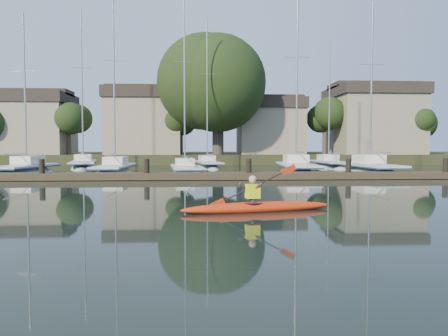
{
  "coord_description": "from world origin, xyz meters",
  "views": [
    {
      "loc": [
        0.17,
        -11.66,
        2.0
      ],
      "look_at": [
        0.98,
        3.6,
        1.2
      ],
      "focal_mm": 35.0,
      "sensor_mm": 36.0,
      "label": 1
    }
  ],
  "objects_px": {
    "sailboat_0": "(25,177)",
    "sailboat_2": "(185,176)",
    "sailboat_6": "(208,169)",
    "sailboat_4": "(371,177)",
    "dock": "(198,176)",
    "sailboat_3": "(297,176)",
    "sailboat_5": "(83,170)",
    "sailboat_7": "(329,170)",
    "sailboat_1": "(115,176)",
    "kayak": "(257,205)"
  },
  "relations": [
    {
      "from": "sailboat_0",
      "to": "sailboat_2",
      "type": "relative_size",
      "value": 0.93
    },
    {
      "from": "sailboat_6",
      "to": "sailboat_4",
      "type": "bearing_deg",
      "value": -46.68
    },
    {
      "from": "sailboat_2",
      "to": "sailboat_4",
      "type": "height_order",
      "value": "sailboat_2"
    },
    {
      "from": "dock",
      "to": "sailboat_6",
      "type": "bearing_deg",
      "value": 86.71
    },
    {
      "from": "sailboat_3",
      "to": "sailboat_2",
      "type": "bearing_deg",
      "value": -172.49
    },
    {
      "from": "sailboat_5",
      "to": "sailboat_7",
      "type": "xyz_separation_m",
      "value": [
        21.6,
        -0.33,
        -0.0
      ]
    },
    {
      "from": "sailboat_1",
      "to": "sailboat_7",
      "type": "relative_size",
      "value": 1.08
    },
    {
      "from": "dock",
      "to": "sailboat_4",
      "type": "bearing_deg",
      "value": 18.67
    },
    {
      "from": "kayak",
      "to": "sailboat_6",
      "type": "height_order",
      "value": "sailboat_6"
    },
    {
      "from": "dock",
      "to": "sailboat_3",
      "type": "relative_size",
      "value": 2.37
    },
    {
      "from": "sailboat_0",
      "to": "sailboat_5",
      "type": "xyz_separation_m",
      "value": [
        1.89,
        7.72,
        0.02
      ]
    },
    {
      "from": "dock",
      "to": "sailboat_7",
      "type": "xyz_separation_m",
      "value": [
        11.55,
        12.42,
        -0.39
      ]
    },
    {
      "from": "sailboat_0",
      "to": "sailboat_7",
      "type": "distance_m",
      "value": 24.62
    },
    {
      "from": "sailboat_5",
      "to": "sailboat_6",
      "type": "relative_size",
      "value": 1.04
    },
    {
      "from": "sailboat_5",
      "to": "sailboat_1",
      "type": "bearing_deg",
      "value": -72.72
    },
    {
      "from": "kayak",
      "to": "sailboat_1",
      "type": "relative_size",
      "value": 0.35
    },
    {
      "from": "sailboat_4",
      "to": "sailboat_7",
      "type": "xyz_separation_m",
      "value": [
        -0.48,
        8.36,
        0.03
      ]
    },
    {
      "from": "sailboat_4",
      "to": "dock",
      "type": "bearing_deg",
      "value": -164.92
    },
    {
      "from": "sailboat_4",
      "to": "sailboat_5",
      "type": "distance_m",
      "value": 23.72
    },
    {
      "from": "sailboat_1",
      "to": "sailboat_5",
      "type": "xyz_separation_m",
      "value": [
        -4.14,
        7.43,
        -0.0
      ]
    },
    {
      "from": "sailboat_0",
      "to": "sailboat_6",
      "type": "xyz_separation_m",
      "value": [
        12.7,
        8.4,
        0.04
      ]
    },
    {
      "from": "kayak",
      "to": "sailboat_1",
      "type": "xyz_separation_m",
      "value": [
        -7.76,
        17.93,
        -0.37
      ]
    },
    {
      "from": "sailboat_1",
      "to": "sailboat_2",
      "type": "distance_m",
      "value": 5.01
    },
    {
      "from": "dock",
      "to": "sailboat_4",
      "type": "distance_m",
      "value": 12.7
    },
    {
      "from": "sailboat_4",
      "to": "sailboat_7",
      "type": "bearing_deg",
      "value": 89.66
    },
    {
      "from": "sailboat_6",
      "to": "kayak",
      "type": "bearing_deg",
      "value": -94.55
    },
    {
      "from": "dock",
      "to": "sailboat_2",
      "type": "xyz_separation_m",
      "value": [
        -0.93,
        4.72,
        -0.37
      ]
    },
    {
      "from": "kayak",
      "to": "sailboat_3",
      "type": "xyz_separation_m",
      "value": [
        5.18,
        17.82,
        -0.4
      ]
    },
    {
      "from": "sailboat_3",
      "to": "sailboat_0",
      "type": "bearing_deg",
      "value": -175.47
    },
    {
      "from": "sailboat_2",
      "to": "sailboat_3",
      "type": "height_order",
      "value": "sailboat_3"
    },
    {
      "from": "sailboat_2",
      "to": "sailboat_3",
      "type": "distance_m",
      "value": 7.98
    },
    {
      "from": "dock",
      "to": "sailboat_4",
      "type": "xyz_separation_m",
      "value": [
        12.03,
        4.06,
        -0.42
      ]
    },
    {
      "from": "kayak",
      "to": "sailboat_6",
      "type": "bearing_deg",
      "value": 80.2
    },
    {
      "from": "sailboat_7",
      "to": "sailboat_0",
      "type": "bearing_deg",
      "value": -163.92
    },
    {
      "from": "dock",
      "to": "sailboat_5",
      "type": "xyz_separation_m",
      "value": [
        -10.05,
        12.75,
        -0.39
      ]
    },
    {
      "from": "sailboat_5",
      "to": "sailboat_7",
      "type": "distance_m",
      "value": 21.6
    },
    {
      "from": "sailboat_0",
      "to": "sailboat_6",
      "type": "distance_m",
      "value": 15.23
    },
    {
      "from": "sailboat_3",
      "to": "sailboat_4",
      "type": "distance_m",
      "value": 5.13
    },
    {
      "from": "sailboat_5",
      "to": "kayak",
      "type": "bearing_deg",
      "value": -76.72
    },
    {
      "from": "sailboat_4",
      "to": "sailboat_6",
      "type": "distance_m",
      "value": 14.64
    },
    {
      "from": "kayak",
      "to": "sailboat_4",
      "type": "distance_m",
      "value": 19.54
    },
    {
      "from": "kayak",
      "to": "sailboat_4",
      "type": "xyz_separation_m",
      "value": [
        10.17,
        16.67,
        -0.4
      ]
    },
    {
      "from": "sailboat_2",
      "to": "sailboat_5",
      "type": "bearing_deg",
      "value": 133.06
    },
    {
      "from": "kayak",
      "to": "dock",
      "type": "bearing_deg",
      "value": 86.19
    },
    {
      "from": "sailboat_7",
      "to": "sailboat_6",
      "type": "bearing_deg",
      "value": 173.29
    },
    {
      "from": "sailboat_2",
      "to": "sailboat_7",
      "type": "bearing_deg",
      "value": 26.09
    },
    {
      "from": "sailboat_3",
      "to": "sailboat_6",
      "type": "relative_size",
      "value": 1.0
    },
    {
      "from": "kayak",
      "to": "sailboat_1",
      "type": "height_order",
      "value": "sailboat_1"
    },
    {
      "from": "kayak",
      "to": "sailboat_0",
      "type": "relative_size",
      "value": 0.39
    },
    {
      "from": "sailboat_1",
      "to": "sailboat_2",
      "type": "height_order",
      "value": "sailboat_1"
    }
  ]
}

